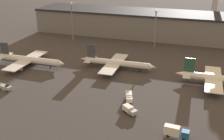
# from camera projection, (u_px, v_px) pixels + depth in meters

# --- Properties ---
(ground) EXTENTS (600.00, 600.00, 0.00)m
(ground) POSITION_uv_depth(u_px,v_px,m) (129.00, 103.00, 111.68)
(ground) COLOR #383538
(terminal_building) EXTENTS (190.01, 31.67, 17.65)m
(terminal_building) POSITION_uv_depth(u_px,v_px,m) (166.00, 25.00, 196.78)
(terminal_building) COLOR slate
(terminal_building) RESTS_ON ground
(airplane_0) EXTENTS (41.95, 31.56, 11.37)m
(airplane_0) POSITION_uv_depth(u_px,v_px,m) (28.00, 60.00, 148.23)
(airplane_0) COLOR silver
(airplane_0) RESTS_ON ground
(airplane_1) EXTENTS (40.46, 30.42, 11.86)m
(airplane_1) POSITION_uv_depth(u_px,v_px,m) (116.00, 63.00, 144.18)
(airplane_1) COLOR silver
(airplane_1) RESTS_ON ground
(airplane_2) EXTENTS (36.53, 30.46, 11.42)m
(airplane_2) POSITION_uv_depth(u_px,v_px,m) (216.00, 78.00, 126.38)
(airplane_2) COLOR white
(airplane_2) RESTS_ON ground
(service_vehicle_0) EXTENTS (4.43, 6.95, 3.09)m
(service_vehicle_0) POSITION_uv_depth(u_px,v_px,m) (129.00, 97.00, 112.86)
(service_vehicle_0) COLOR white
(service_vehicle_0) RESTS_ON ground
(service_vehicle_1) EXTENTS (7.83, 3.93, 2.94)m
(service_vehicle_1) POSITION_uv_depth(u_px,v_px,m) (5.00, 87.00, 121.98)
(service_vehicle_1) COLOR #9EA3A8
(service_vehicle_1) RESTS_ON ground
(service_vehicle_2) EXTENTS (8.13, 2.91, 3.83)m
(service_vehicle_2) POSITION_uv_depth(u_px,v_px,m) (175.00, 131.00, 90.04)
(service_vehicle_2) COLOR #195199
(service_vehicle_2) RESTS_ON ground
(service_vehicle_3) EXTENTS (6.38, 5.63, 2.81)m
(service_vehicle_3) POSITION_uv_depth(u_px,v_px,m) (129.00, 110.00, 103.75)
(service_vehicle_3) COLOR #9EA3A8
(service_vehicle_3) RESTS_ON ground
(lamp_post_0) EXTENTS (1.80, 1.80, 26.07)m
(lamp_post_0) POSITION_uv_depth(u_px,v_px,m) (72.00, 17.00, 185.78)
(lamp_post_0) COLOR slate
(lamp_post_0) RESTS_ON ground
(lamp_post_1) EXTENTS (1.80, 1.80, 24.24)m
(lamp_post_1) POSITION_uv_depth(u_px,v_px,m) (155.00, 24.00, 170.16)
(lamp_post_1) COLOR slate
(lamp_post_1) RESTS_ON ground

